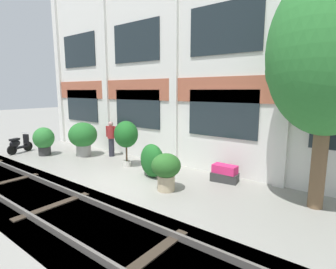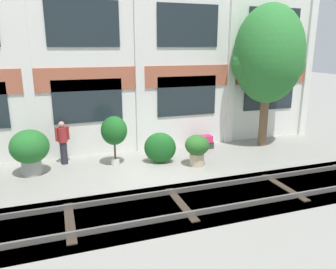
{
  "view_description": "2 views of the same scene",
  "coord_description": "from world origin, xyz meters",
  "px_view_note": "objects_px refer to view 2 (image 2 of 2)",
  "views": [
    {
      "loc": [
        6.28,
        -5.83,
        3.07
      ],
      "look_at": [
        0.66,
        1.47,
        1.51
      ],
      "focal_mm": 28.0,
      "sensor_mm": 36.0,
      "label": 1
    },
    {
      "loc": [
        -3.29,
        -10.31,
        4.31
      ],
      "look_at": [
        0.64,
        1.06,
        1.08
      ],
      "focal_mm": 35.0,
      "sensor_mm": 36.0,
      "label": 2
    }
  ],
  "objects_px": {
    "potted_plant_glazed_jar": "(30,149)",
    "potted_plant_stone_basin": "(197,148)",
    "resident_by_doorway": "(63,141)",
    "broadleaf_tree": "(268,57)",
    "potted_plant_tall_urn": "(114,131)",
    "potted_plant_square_trough": "(202,143)",
    "topiary_hedge": "(160,148)"
  },
  "relations": [
    {
      "from": "potted_plant_stone_basin",
      "to": "potted_plant_square_trough",
      "type": "relative_size",
      "value": 1.23
    },
    {
      "from": "potted_plant_square_trough",
      "to": "topiary_hedge",
      "type": "bearing_deg",
      "value": -154.23
    },
    {
      "from": "potted_plant_tall_urn",
      "to": "potted_plant_stone_basin",
      "type": "relative_size",
      "value": 1.6
    },
    {
      "from": "potted_plant_tall_urn",
      "to": "resident_by_doorway",
      "type": "distance_m",
      "value": 2.01
    },
    {
      "from": "potted_plant_stone_basin",
      "to": "topiary_hedge",
      "type": "xyz_separation_m",
      "value": [
        -1.21,
        0.74,
        -0.1
      ]
    },
    {
      "from": "potted_plant_tall_urn",
      "to": "potted_plant_square_trough",
      "type": "xyz_separation_m",
      "value": [
        3.96,
        0.78,
        -1.03
      ]
    },
    {
      "from": "potted_plant_glazed_jar",
      "to": "potted_plant_stone_basin",
      "type": "bearing_deg",
      "value": -10.36
    },
    {
      "from": "broadleaf_tree",
      "to": "potted_plant_stone_basin",
      "type": "xyz_separation_m",
      "value": [
        -3.87,
        -1.47,
        -3.21
      ]
    },
    {
      "from": "broadleaf_tree",
      "to": "potted_plant_square_trough",
      "type": "relative_size",
      "value": 6.37
    },
    {
      "from": "potted_plant_glazed_jar",
      "to": "resident_by_doorway",
      "type": "height_order",
      "value": "resident_by_doorway"
    },
    {
      "from": "potted_plant_glazed_jar",
      "to": "resident_by_doorway",
      "type": "bearing_deg",
      "value": 34.59
    },
    {
      "from": "broadleaf_tree",
      "to": "potted_plant_tall_urn",
      "type": "xyz_separation_m",
      "value": [
        -6.74,
        -0.41,
        -2.6
      ]
    },
    {
      "from": "potted_plant_square_trough",
      "to": "resident_by_doorway",
      "type": "bearing_deg",
      "value": -179.75
    },
    {
      "from": "potted_plant_square_trough",
      "to": "potted_plant_glazed_jar",
      "type": "distance_m",
      "value": 6.95
    },
    {
      "from": "potted_plant_stone_basin",
      "to": "topiary_hedge",
      "type": "relative_size",
      "value": 0.97
    },
    {
      "from": "potted_plant_glazed_jar",
      "to": "resident_by_doorway",
      "type": "relative_size",
      "value": 0.97
    },
    {
      "from": "broadleaf_tree",
      "to": "potted_plant_glazed_jar",
      "type": "height_order",
      "value": "broadleaf_tree"
    },
    {
      "from": "potted_plant_stone_basin",
      "to": "potted_plant_square_trough",
      "type": "distance_m",
      "value": 2.18
    },
    {
      "from": "broadleaf_tree",
      "to": "potted_plant_tall_urn",
      "type": "relative_size",
      "value": 3.25
    },
    {
      "from": "potted_plant_square_trough",
      "to": "topiary_hedge",
      "type": "height_order",
      "value": "topiary_hedge"
    },
    {
      "from": "potted_plant_stone_basin",
      "to": "resident_by_doorway",
      "type": "relative_size",
      "value": 0.71
    },
    {
      "from": "potted_plant_glazed_jar",
      "to": "resident_by_doorway",
      "type": "distance_m",
      "value": 1.34
    },
    {
      "from": "broadleaf_tree",
      "to": "topiary_hedge",
      "type": "relative_size",
      "value": 5.02
    },
    {
      "from": "potted_plant_stone_basin",
      "to": "potted_plant_glazed_jar",
      "type": "distance_m",
      "value": 5.89
    },
    {
      "from": "potted_plant_stone_basin",
      "to": "resident_by_doorway",
      "type": "bearing_deg",
      "value": 158.77
    },
    {
      "from": "broadleaf_tree",
      "to": "resident_by_doorway",
      "type": "xyz_separation_m",
      "value": [
        -8.56,
        0.35,
        -3.02
      ]
    },
    {
      "from": "broadleaf_tree",
      "to": "potted_plant_square_trough",
      "type": "distance_m",
      "value": 4.59
    },
    {
      "from": "potted_plant_tall_urn",
      "to": "potted_plant_stone_basin",
      "type": "distance_m",
      "value": 3.13
    },
    {
      "from": "potted_plant_tall_urn",
      "to": "potted_plant_glazed_jar",
      "type": "relative_size",
      "value": 1.17
    },
    {
      "from": "potted_plant_stone_basin",
      "to": "resident_by_doorway",
      "type": "height_order",
      "value": "resident_by_doorway"
    },
    {
      "from": "potted_plant_square_trough",
      "to": "topiary_hedge",
      "type": "distance_m",
      "value": 2.57
    },
    {
      "from": "potted_plant_glazed_jar",
      "to": "topiary_hedge",
      "type": "distance_m",
      "value": 4.61
    }
  ]
}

